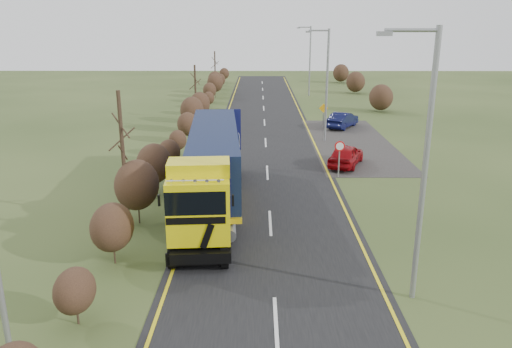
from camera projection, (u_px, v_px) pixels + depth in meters
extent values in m
plane|color=#30421C|center=(273.00, 264.00, 18.98)|extent=(160.00, 160.00, 0.00)
cube|color=black|center=(268.00, 183.00, 28.54)|extent=(8.00, 120.00, 0.02)
cube|color=#2B2826|center=(351.00, 143.00, 38.08)|extent=(6.00, 18.00, 0.02)
cube|color=yellow|center=(203.00, 182.00, 28.56)|extent=(0.12, 116.00, 0.01)
cube|color=yellow|center=(332.00, 183.00, 28.52)|extent=(0.12, 116.00, 0.01)
cube|color=silver|center=(276.00, 323.00, 15.14)|extent=(0.12, 3.00, 0.01)
cube|color=silver|center=(270.00, 223.00, 22.80)|extent=(0.12, 3.00, 0.01)
cube|color=silver|center=(267.00, 172.00, 30.45)|extent=(0.12, 3.00, 0.01)
cube|color=silver|center=(266.00, 142.00, 38.11)|extent=(0.12, 3.00, 0.01)
cube|color=silver|center=(264.00, 122.00, 45.76)|extent=(0.12, 3.00, 0.01)
cube|color=silver|center=(264.00, 108.00, 53.42)|extent=(0.12, 3.00, 0.01)
cube|color=silver|center=(263.00, 98.00, 61.07)|extent=(0.12, 3.00, 0.01)
cube|color=silver|center=(263.00, 89.00, 68.73)|extent=(0.12, 3.00, 0.01)
cube|color=silver|center=(262.00, 83.00, 76.38)|extent=(0.12, 3.00, 0.01)
ellipsoid|color=#321F16|center=(75.00, 291.00, 14.85)|extent=(1.21, 1.57, 1.39)
ellipsoid|color=#321F16|center=(112.00, 227.00, 18.58)|extent=(1.58, 2.06, 1.82)
ellipsoid|color=#321F16|center=(137.00, 185.00, 22.30)|extent=(1.96, 2.55, 2.25)
ellipsoid|color=#321F16|center=(154.00, 163.00, 26.16)|extent=(1.83, 2.38, 2.10)
ellipsoid|color=#321F16|center=(169.00, 152.00, 30.12)|extent=(1.37, 1.78, 1.57)
ellipsoid|color=#321F16|center=(178.00, 140.00, 33.99)|extent=(1.20, 1.56, 1.38)
ellipsoid|color=#321F16|center=(188.00, 124.00, 37.72)|extent=(1.55, 2.02, 1.78)
ellipsoid|color=#321F16|center=(192.00, 110.00, 41.44)|extent=(1.95, 2.53, 2.24)
ellipsoid|color=#321F16|center=(200.00, 104.00, 45.30)|extent=(1.85, 2.41, 2.13)
ellipsoid|color=#321F16|center=(202.00, 102.00, 49.25)|extent=(1.40, 1.81, 1.61)
ellipsoid|color=#321F16|center=(209.00, 98.00, 53.13)|extent=(1.19, 1.55, 1.37)
ellipsoid|color=#321F16|center=(210.00, 90.00, 56.87)|extent=(1.52, 1.97, 1.75)
ellipsoid|color=#321F16|center=(215.00, 83.00, 60.59)|extent=(1.93, 2.51, 2.22)
ellipsoid|color=#321F16|center=(215.00, 80.00, 64.43)|extent=(1.88, 2.44, 2.16)
ellipsoid|color=#321F16|center=(220.00, 80.00, 68.38)|extent=(1.43, 1.85, 1.64)
ellipsoid|color=#321F16|center=(220.00, 78.00, 72.27)|extent=(1.19, 1.55, 1.37)
ellipsoid|color=#321F16|center=(224.00, 74.00, 76.02)|extent=(1.49, 1.93, 1.71)
cylinder|color=#37281B|center=(123.00, 159.00, 21.96)|extent=(0.18, 0.18, 6.05)
cylinder|color=#37281B|center=(196.00, 92.00, 46.98)|extent=(0.18, 0.18, 5.06)
cylinder|color=#37281B|center=(215.00, 70.00, 68.02)|extent=(0.18, 0.18, 5.15)
cube|color=black|center=(203.00, 235.00, 19.91)|extent=(2.52, 4.39, 0.41)
cube|color=yellow|center=(199.00, 207.00, 18.68)|extent=(2.45, 2.19, 2.40)
cube|color=black|center=(197.00, 259.00, 18.23)|extent=(2.31, 0.28, 0.51)
cube|color=black|center=(186.00, 236.00, 17.91)|extent=(0.56, 0.06, 0.99)
cube|color=black|center=(207.00, 236.00, 17.91)|extent=(0.56, 0.06, 0.99)
cube|color=black|center=(195.00, 204.00, 17.58)|extent=(2.17, 0.22, 0.88)
cube|color=black|center=(196.00, 221.00, 17.74)|extent=(2.12, 0.19, 0.26)
cube|color=yellow|center=(199.00, 167.00, 18.56)|extent=(2.39, 1.46, 0.52)
cylinder|color=silver|center=(195.00, 181.00, 17.55)|extent=(2.03, 0.21, 0.06)
cube|color=black|center=(159.00, 200.00, 17.77)|extent=(0.09, 0.13, 0.41)
cube|color=black|center=(233.00, 200.00, 17.76)|extent=(0.09, 0.13, 0.41)
cylinder|color=gray|center=(178.00, 231.00, 20.26)|extent=(0.60, 1.23, 0.52)
cylinder|color=gray|center=(230.00, 231.00, 20.25)|extent=(0.60, 1.23, 0.52)
cube|color=gold|center=(215.00, 179.00, 25.50)|extent=(3.15, 11.76, 0.22)
cube|color=black|center=(214.00, 153.00, 25.10)|extent=(3.11, 11.39, 2.54)
cube|color=#101346|center=(222.00, 130.00, 30.51)|extent=(2.28, 0.23, 2.54)
cube|color=#101346|center=(202.00, 188.00, 19.70)|extent=(2.28, 0.23, 2.54)
cube|color=black|center=(220.00, 170.00, 29.01)|extent=(2.36, 3.47, 0.32)
cube|color=gold|center=(191.00, 196.00, 24.81)|extent=(0.42, 5.06, 0.41)
cube|color=gold|center=(236.00, 196.00, 24.80)|extent=(0.42, 5.06, 0.41)
cylinder|color=black|center=(173.00, 256.00, 18.55)|extent=(0.36, 0.98, 0.96)
cylinder|color=black|center=(224.00, 256.00, 18.54)|extent=(0.36, 0.98, 0.96)
cylinder|color=black|center=(182.00, 231.00, 20.76)|extent=(0.36, 0.98, 0.96)
cylinder|color=black|center=(228.00, 231.00, 20.75)|extent=(0.36, 0.98, 0.96)
cylinder|color=black|center=(202.00, 176.00, 28.26)|extent=(0.36, 0.98, 0.96)
cylinder|color=black|center=(236.00, 176.00, 28.25)|extent=(0.36, 0.98, 0.96)
cylinder|color=black|center=(204.00, 171.00, 29.14)|extent=(0.36, 0.98, 0.96)
cylinder|color=black|center=(237.00, 171.00, 29.13)|extent=(0.36, 0.98, 0.96)
cylinder|color=black|center=(205.00, 167.00, 30.02)|extent=(0.36, 0.98, 0.96)
cylinder|color=black|center=(238.00, 167.00, 30.01)|extent=(0.36, 0.98, 0.96)
imported|color=maroon|center=(346.00, 155.00, 31.79)|extent=(3.08, 4.41, 1.39)
imported|color=black|center=(343.00, 120.00, 43.43)|extent=(3.34, 4.28, 1.36)
cylinder|color=gray|center=(425.00, 172.00, 15.40)|extent=(0.18, 0.18, 8.73)
cylinder|color=gray|center=(412.00, 30.00, 14.18)|extent=(1.55, 0.12, 0.12)
cube|color=gray|center=(384.00, 34.00, 14.21)|extent=(0.44, 0.17, 0.14)
cylinder|color=gray|center=(327.00, 86.00, 37.55)|extent=(0.18, 0.18, 8.40)
cylinder|color=gray|center=(319.00, 30.00, 36.37)|extent=(1.49, 0.12, 0.12)
cube|color=gray|center=(309.00, 32.00, 36.41)|extent=(0.42, 0.17, 0.13)
cylinder|color=gray|center=(310.00, 61.00, 61.69)|extent=(0.18, 0.18, 8.44)
cylinder|color=gray|center=(305.00, 27.00, 60.51)|extent=(1.50, 0.12, 0.12)
cube|color=gray|center=(299.00, 28.00, 60.54)|extent=(0.42, 0.17, 0.13)
cylinder|color=gray|center=(339.00, 162.00, 29.35)|extent=(0.08, 0.08, 1.90)
cylinder|color=red|center=(340.00, 146.00, 29.05)|extent=(0.61, 0.04, 0.61)
cylinder|color=white|center=(340.00, 146.00, 29.03)|extent=(0.46, 0.02, 0.46)
cylinder|color=gray|center=(323.00, 118.00, 43.48)|extent=(0.08, 0.08, 1.59)
cube|color=#E39E0C|center=(324.00, 108.00, 43.17)|extent=(0.80, 0.04, 0.80)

